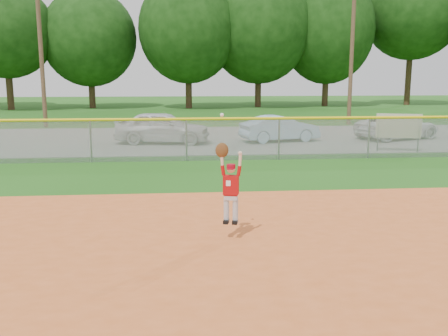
# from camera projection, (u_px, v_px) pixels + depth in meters

# --- Properties ---
(ground) EXTENTS (120.00, 120.00, 0.00)m
(ground) POSITION_uv_depth(u_px,v_px,m) (194.00, 268.00, 8.05)
(ground) COLOR #1D5212
(ground) RESTS_ON ground
(parking_strip) EXTENTS (44.00, 10.00, 0.03)m
(parking_strip) POSITION_uv_depth(u_px,v_px,m) (185.00, 139.00, 23.70)
(parking_strip) COLOR slate
(parking_strip) RESTS_ON ground
(car_white_a) EXTENTS (4.34, 2.25, 1.41)m
(car_white_a) POSITION_uv_depth(u_px,v_px,m) (162.00, 127.00, 22.01)
(car_white_a) COLOR silver
(car_white_a) RESTS_ON parking_strip
(car_blue) EXTENTS (3.76, 2.09, 1.18)m
(car_blue) POSITION_uv_depth(u_px,v_px,m) (280.00, 128.00, 22.60)
(car_blue) COLOR #9AC4E5
(car_blue) RESTS_ON parking_strip
(car_white_b) EXTENTS (4.52, 3.24, 1.14)m
(car_white_b) POSITION_uv_depth(u_px,v_px,m) (398.00, 127.00, 23.55)
(car_white_b) COLOR white
(car_white_b) RESTS_ON parking_strip
(sponsor_sign) EXTENTS (1.65, 0.56, 1.52)m
(sponsor_sign) POSITION_uv_depth(u_px,v_px,m) (399.00, 127.00, 19.60)
(sponsor_sign) COLOR gray
(sponsor_sign) RESTS_ON ground
(outfield_fence) EXTENTS (40.06, 0.10, 1.55)m
(outfield_fence) POSITION_uv_depth(u_px,v_px,m) (186.00, 136.00, 17.67)
(outfield_fence) COLOR gray
(outfield_fence) RESTS_ON ground
(power_lines) EXTENTS (19.40, 0.24, 9.00)m
(power_lines) POSITION_uv_depth(u_px,v_px,m) (200.00, 45.00, 28.78)
(power_lines) COLOR #4C3823
(power_lines) RESTS_ON ground
(tree_line) EXTENTS (62.37, 13.00, 14.43)m
(tree_line) POSITION_uv_depth(u_px,v_px,m) (193.00, 21.00, 43.81)
(tree_line) COLOR #422D1C
(tree_line) RESTS_ON ground
(ballplayer) EXTENTS (0.50, 0.28, 2.05)m
(ballplayer) POSITION_uv_depth(u_px,v_px,m) (230.00, 184.00, 9.19)
(ballplayer) COLOR silver
(ballplayer) RESTS_ON ground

